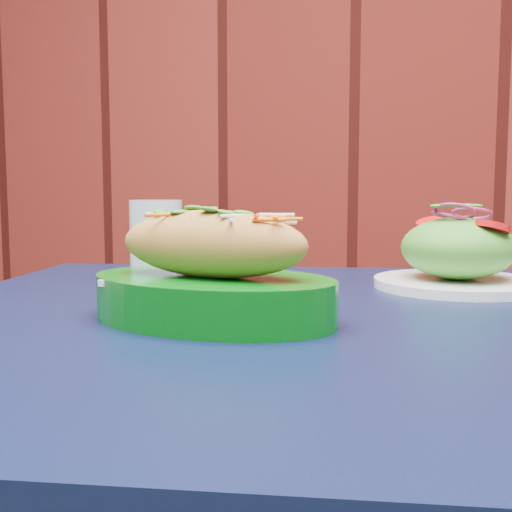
# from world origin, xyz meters

# --- Properties ---
(brick_wall) EXTENTS (4.90, 0.04, 2.80)m
(brick_wall) POSITION_xyz_m (0.00, 2.97, 1.40)
(brick_wall) COLOR #561410
(brick_wall) RESTS_ON ground
(cafe_table) EXTENTS (0.92, 0.92, 0.75)m
(cafe_table) POSITION_xyz_m (0.48, 1.75, 0.66)
(cafe_table) COLOR black
(cafe_table) RESTS_ON ground
(banh_mi_basket) EXTENTS (0.28, 0.20, 0.12)m
(banh_mi_basket) POSITION_xyz_m (0.43, 1.70, 0.79)
(banh_mi_basket) COLOR #045E0E
(banh_mi_basket) RESTS_ON cafe_table
(salad_plate) EXTENTS (0.21, 0.21, 0.11)m
(salad_plate) POSITION_xyz_m (0.67, 1.99, 0.79)
(salad_plate) COLOR white
(salad_plate) RESTS_ON cafe_table
(water_glass) EXTENTS (0.07, 0.07, 0.11)m
(water_glass) POSITION_xyz_m (0.27, 1.90, 0.81)
(water_glass) COLOR silver
(water_glass) RESTS_ON cafe_table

